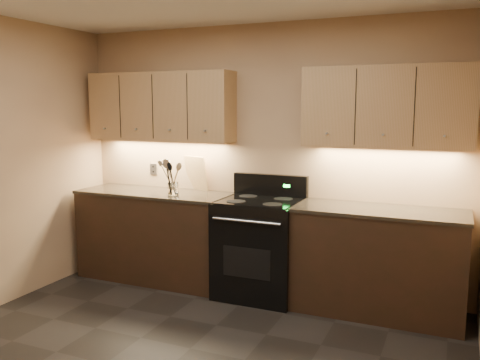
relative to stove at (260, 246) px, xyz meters
The scene contains 14 objects.
wall_back 0.88m from the stove, 104.10° to the left, with size 4.00×0.04×2.60m, color tan.
counter_left 1.18m from the stove, behind, with size 1.62×0.62×0.93m.
counter_right 1.10m from the stove, ahead, with size 1.46×0.62×0.93m.
stove is the anchor object (origin of this frame).
upper_cab_left 1.78m from the stove, behind, with size 1.60×0.30×0.70m, color #AA8055.
upper_cab_right 1.73m from the stove, ahead, with size 1.44×0.30×0.70m, color #AA8055.
outlet_plate 1.55m from the stove, 167.24° to the left, with size 0.09×0.01×0.12m, color #B2B5BA.
utensil_crock 1.03m from the stove, behind, with size 0.12×0.12×0.13m.
cutting_board 1.08m from the stove, 161.40° to the left, with size 0.29×0.02×0.36m, color tan.
wooden_spoon 1.11m from the stove, behind, with size 0.06×0.06×0.32m, color tan, non-canonical shape.
black_spoon 1.08m from the stove, behind, with size 0.06×0.06×0.31m, color black, non-canonical shape.
black_turner 1.10m from the stove, behind, with size 0.08×0.08×0.34m, color black, non-canonical shape.
steel_spatula 1.08m from the stove, behind, with size 0.08×0.08×0.38m, color silver, non-canonical shape.
steel_skimmer 1.06m from the stove, behind, with size 0.09×0.09×0.34m, color silver, non-canonical shape.
Camera 1 is at (1.77, -2.71, 1.81)m, focal length 38.00 mm.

